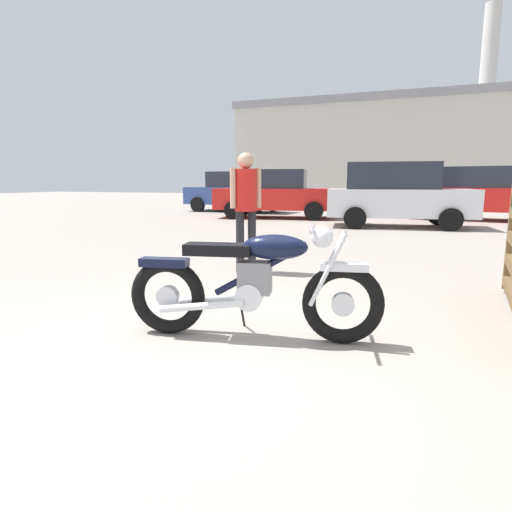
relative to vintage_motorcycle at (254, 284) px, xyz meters
name	(u,v)px	position (x,y,z in m)	size (l,w,h in m)	color
ground_plane	(213,348)	(-0.23, -0.32, -0.45)	(80.00, 80.00, 0.00)	gray
vintage_motorcycle	(254,284)	(0.00, 0.00, 0.00)	(2.07, 0.65, 0.94)	black
bystander	(246,200)	(-0.99, 2.45, 0.57)	(0.36, 0.34, 1.66)	black
red_hatchback_near	(277,194)	(-3.16, 11.33, 0.38)	(4.41, 2.39, 1.67)	black
silver_sedan_mid	(480,191)	(3.42, 12.70, 0.49)	(4.93, 2.56, 1.74)	black
blue_hatchback_right	(236,192)	(-5.69, 13.78, 0.38)	(4.39, 2.35, 1.67)	black
dark_sedan_left	(396,194)	(0.87, 9.50, 0.47)	(4.07, 2.17, 1.78)	black
industrial_building	(401,153)	(0.59, 33.08, 3.05)	(23.25, 14.38, 13.58)	beige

